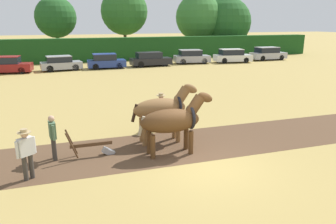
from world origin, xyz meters
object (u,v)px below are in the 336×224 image
object	(u,v)px
tree_center_left	(56,17)
parked_car_far_right	(232,56)
tree_center	(124,11)
parked_car_center_left	(61,63)
parked_car_right	(191,57)
tree_center_right	(198,17)
farmer_beside_team	(161,108)
parked_car_left	(7,65)
tree_right	(226,22)
draft_horse_lead_right	(163,109)
farmer_onlooker_left	(26,151)
parked_car_center	(106,61)
parked_car_end_right	(268,54)
plow	(95,147)
farmer_at_plow	(53,135)
parked_car_center_right	(150,59)
draft_horse_lead_left	(173,120)

from	to	relation	value
tree_center_left	parked_car_far_right	distance (m)	23.58
tree_center	parked_car_center_left	bearing A→B (deg)	-126.06
parked_car_right	tree_center_right	bearing A→B (deg)	71.14
farmer_beside_team	parked_car_left	world-z (taller)	farmer_beside_team
tree_right	draft_horse_lead_right	size ratio (longest dim) A/B	2.98
farmer_onlooker_left	parked_car_center	xyz separation A→B (m)	(6.47, 23.83, -0.21)
tree_center_left	parked_car_end_right	distance (m)	27.87
tree_center_right	draft_horse_lead_right	world-z (taller)	tree_center_right
parked_car_right	plow	bearing A→B (deg)	-111.80
tree_center	parked_car_right	world-z (taller)	tree_center
tree_center_left	parked_car_right	world-z (taller)	tree_center_left
tree_center_right	parked_car_center	world-z (taller)	tree_center_right
farmer_at_plow	parked_car_center_right	distance (m)	24.97
parked_car_left	parked_car_far_right	bearing A→B (deg)	8.17
farmer_at_plow	parked_car_right	bearing A→B (deg)	50.61
farmer_at_plow	parked_car_left	size ratio (longest dim) A/B	0.36
parked_car_center_right	parked_car_right	distance (m)	5.19
tree_center	parked_car_center	distance (m)	15.08
draft_horse_lead_right	parked_car_center	xyz separation A→B (m)	(1.57, 22.15, -0.64)
tree_center	parked_car_far_right	distance (m)	17.24
tree_right	parked_car_center	distance (m)	23.83
plow	farmer_onlooker_left	world-z (taller)	farmer_onlooker_left
plow	parked_car_left	bearing A→B (deg)	104.21
parked_car_right	parked_car_end_right	world-z (taller)	parked_car_end_right
tree_center	farmer_at_plow	world-z (taller)	tree_center
tree_center_right	parked_car_center_left	xyz separation A→B (m)	(-20.59, -12.23, -4.60)
parked_car_center	parked_car_far_right	xyz separation A→B (m)	(14.80, -0.07, 0.03)
tree_center_left	parked_car_center_left	xyz separation A→B (m)	(-0.36, -13.26, -4.50)
draft_horse_lead_right	farmer_at_plow	bearing A→B (deg)	-172.65
tree_center_right	draft_horse_lead_right	xyz separation A→B (m)	(-17.73, -34.46, -3.93)
tree_center	parked_car_center_right	xyz separation A→B (m)	(-0.30, -13.05, -5.30)
draft_horse_lead_left	farmer_at_plow	xyz separation A→B (m)	(-4.08, 0.90, -0.34)
farmer_onlooker_left	parked_car_left	xyz separation A→B (m)	(-2.71, 23.81, -0.18)
draft_horse_lead_left	parked_car_center_right	world-z (taller)	draft_horse_lead_left
farmer_at_plow	farmer_beside_team	size ratio (longest dim) A/B	0.97
farmer_beside_team	parked_car_right	world-z (taller)	farmer_beside_team
plow	tree_center	bearing A→B (deg)	77.38
tree_center_left	parked_car_far_right	size ratio (longest dim) A/B	1.74
draft_horse_lead_left	farmer_at_plow	world-z (taller)	draft_horse_lead_left
plow	parked_car_left	xyz separation A→B (m)	(-4.87, 22.67, 0.42)
parked_car_center_right	parked_car_far_right	xyz separation A→B (m)	(10.00, -0.19, 0.03)
draft_horse_lead_left	farmer_onlooker_left	xyz separation A→B (m)	(-4.86, -0.40, -0.33)
parked_car_left	parked_car_center_right	bearing A→B (deg)	8.87
parked_car_center	farmer_at_plow	bearing A→B (deg)	-101.16
farmer_at_plow	parked_car_center	xyz separation A→B (m)	(5.69, 22.53, -0.20)
tree_center_right	parked_car_right	size ratio (longest dim) A/B	2.04
tree_right	parked_car_far_right	xyz separation A→B (m)	(-5.70, -11.58, -3.82)
farmer_beside_team	tree_center	bearing A→B (deg)	73.31
tree_right	parked_car_center_right	world-z (taller)	tree_right
parked_car_end_right	tree_center_right	bearing A→B (deg)	110.88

